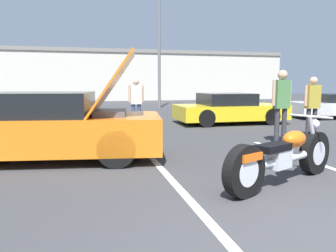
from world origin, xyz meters
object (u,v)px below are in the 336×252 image
spectator_by_show_car (312,102)px  spectator_midground (282,100)px  light_pole (160,42)px  show_car_hood_open (50,127)px  spectator_near_motorcycle (136,99)px  motorcycle (283,157)px  parked_car_mid_row (229,109)px

spectator_by_show_car → spectator_midground: (-1.37, -0.61, 0.10)m
light_pole → show_car_hood_open: light_pole is taller
light_pole → spectator_by_show_car: size_ratio=4.34×
light_pole → spectator_by_show_car: 12.63m
spectator_by_show_car → spectator_midground: bearing=-155.9°
spectator_near_motorcycle → spectator_midground: (3.02, -3.88, 0.12)m
show_car_hood_open → motorcycle: bearing=-27.5°
show_car_hood_open → spectator_midground: (5.37, 0.42, 0.45)m
motorcycle → parked_car_mid_row: (2.40, 7.12, 0.12)m
light_pole → show_car_hood_open: 14.60m
spectator_by_show_car → parked_car_mid_row: bearing=103.3°
motorcycle → spectator_by_show_car: spectator_by_show_car is taller
light_pole → parked_car_mid_row: 9.31m
light_pole → spectator_by_show_car: light_pole is taller
show_car_hood_open → spectator_near_motorcycle: bearing=69.9°
light_pole → spectator_midground: bearing=-89.4°
parked_car_mid_row → spectator_by_show_car: 3.68m
parked_car_mid_row → spectator_midground: size_ratio=2.22×
spectator_near_motorcycle → spectator_midground: spectator_midground is taller
motorcycle → parked_car_mid_row: parked_car_mid_row is taller
show_car_hood_open → spectator_by_show_car: (6.73, 1.03, 0.35)m
spectator_near_motorcycle → spectator_midground: 4.92m
light_pole → motorcycle: 16.24m
motorcycle → spectator_near_motorcycle: bearing=74.8°
spectator_midground → motorcycle: bearing=-122.4°
motorcycle → show_car_hood_open: (-3.49, 2.54, 0.23)m
show_car_hood_open → spectator_near_motorcycle: show_car_hood_open is taller
light_pole → spectator_midground: size_ratio=3.99×
motorcycle → show_car_hood_open: 4.32m
motorcycle → spectator_midground: size_ratio=1.31×
light_pole → spectator_near_motorcycle: 9.84m
motorcycle → spectator_near_motorcycle: (-1.14, 6.84, 0.56)m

